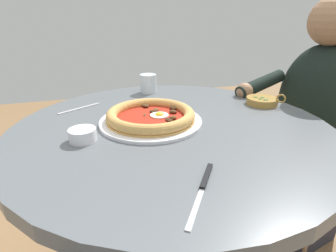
{
  "coord_description": "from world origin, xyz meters",
  "views": [
    {
      "loc": [
        0.23,
        0.74,
        1.07
      ],
      "look_at": [
        0.02,
        0.01,
        0.75
      ],
      "focal_mm": 28.69,
      "sensor_mm": 36.0,
      "label": 1
    }
  ],
  "objects_px": {
    "dining_table": "(172,164)",
    "steak_knife": "(204,183)",
    "water_glass": "(148,85)",
    "diner_person": "(306,144)",
    "ramekin_capers": "(83,134)",
    "fork_utensil": "(80,108)",
    "olive_pan": "(262,101)",
    "cafe_chair_diner": "(323,138)",
    "pizza_on_plate": "(151,117)"
  },
  "relations": [
    {
      "from": "pizza_on_plate",
      "to": "cafe_chair_diner",
      "type": "height_order",
      "value": "cafe_chair_diner"
    },
    {
      "from": "ramekin_capers",
      "to": "fork_utensil",
      "type": "height_order",
      "value": "ramekin_capers"
    },
    {
      "from": "pizza_on_plate",
      "to": "fork_utensil",
      "type": "height_order",
      "value": "pizza_on_plate"
    },
    {
      "from": "fork_utensil",
      "to": "dining_table",
      "type": "bearing_deg",
      "value": 139.61
    },
    {
      "from": "pizza_on_plate",
      "to": "olive_pan",
      "type": "height_order",
      "value": "olive_pan"
    },
    {
      "from": "ramekin_capers",
      "to": "diner_person",
      "type": "xyz_separation_m",
      "value": [
        -0.97,
        -0.2,
        -0.27
      ]
    },
    {
      "from": "water_glass",
      "to": "fork_utensil",
      "type": "xyz_separation_m",
      "value": [
        0.29,
        0.14,
        -0.03
      ]
    },
    {
      "from": "water_glass",
      "to": "diner_person",
      "type": "bearing_deg",
      "value": 162.42
    },
    {
      "from": "fork_utensil",
      "to": "cafe_chair_diner",
      "type": "relative_size",
      "value": 0.18
    },
    {
      "from": "dining_table",
      "to": "pizza_on_plate",
      "type": "height_order",
      "value": "pizza_on_plate"
    },
    {
      "from": "pizza_on_plate",
      "to": "diner_person",
      "type": "bearing_deg",
      "value": -170.63
    },
    {
      "from": "olive_pan",
      "to": "cafe_chair_diner",
      "type": "distance_m",
      "value": 0.53
    },
    {
      "from": "dining_table",
      "to": "olive_pan",
      "type": "bearing_deg",
      "value": -166.61
    },
    {
      "from": "ramekin_capers",
      "to": "fork_utensil",
      "type": "bearing_deg",
      "value": -87.69
    },
    {
      "from": "steak_knife",
      "to": "ramekin_capers",
      "type": "height_order",
      "value": "ramekin_capers"
    },
    {
      "from": "water_glass",
      "to": "pizza_on_plate",
      "type": "bearing_deg",
      "value": 78.6
    },
    {
      "from": "diner_person",
      "to": "dining_table",
      "type": "bearing_deg",
      "value": 12.59
    },
    {
      "from": "pizza_on_plate",
      "to": "steak_knife",
      "type": "bearing_deg",
      "value": 94.07
    },
    {
      "from": "cafe_chair_diner",
      "to": "water_glass",
      "type": "bearing_deg",
      "value": -13.18
    },
    {
      "from": "dining_table",
      "to": "diner_person",
      "type": "bearing_deg",
      "value": -167.41
    },
    {
      "from": "dining_table",
      "to": "diner_person",
      "type": "height_order",
      "value": "diner_person"
    },
    {
      "from": "water_glass",
      "to": "ramekin_capers",
      "type": "height_order",
      "value": "water_glass"
    },
    {
      "from": "dining_table",
      "to": "steak_knife",
      "type": "bearing_deg",
      "value": 84.02
    },
    {
      "from": "dining_table",
      "to": "fork_utensil",
      "type": "relative_size",
      "value": 6.69
    },
    {
      "from": "ramekin_capers",
      "to": "cafe_chair_diner",
      "type": "bearing_deg",
      "value": -168.27
    },
    {
      "from": "ramekin_capers",
      "to": "steak_knife",
      "type": "bearing_deg",
      "value": 129.5
    },
    {
      "from": "water_glass",
      "to": "steak_knife",
      "type": "height_order",
      "value": "water_glass"
    },
    {
      "from": "dining_table",
      "to": "olive_pan",
      "type": "height_order",
      "value": "olive_pan"
    },
    {
      "from": "olive_pan",
      "to": "dining_table",
      "type": "bearing_deg",
      "value": 13.39
    },
    {
      "from": "dining_table",
      "to": "steak_knife",
      "type": "height_order",
      "value": "steak_knife"
    },
    {
      "from": "olive_pan",
      "to": "cafe_chair_diner",
      "type": "bearing_deg",
      "value": -168.34
    },
    {
      "from": "diner_person",
      "to": "cafe_chair_diner",
      "type": "height_order",
      "value": "diner_person"
    },
    {
      "from": "cafe_chair_diner",
      "to": "fork_utensil",
      "type": "bearing_deg",
      "value": -2.57
    },
    {
      "from": "ramekin_capers",
      "to": "cafe_chair_diner",
      "type": "xyz_separation_m",
      "value": [
        -1.11,
        -0.23,
        -0.26
      ]
    },
    {
      "from": "dining_table",
      "to": "diner_person",
      "type": "distance_m",
      "value": 0.73
    },
    {
      "from": "steak_knife",
      "to": "dining_table",
      "type": "bearing_deg",
      "value": -95.98
    },
    {
      "from": "water_glass",
      "to": "steak_knife",
      "type": "relative_size",
      "value": 0.45
    },
    {
      "from": "water_glass",
      "to": "olive_pan",
      "type": "distance_m",
      "value": 0.47
    },
    {
      "from": "dining_table",
      "to": "fork_utensil",
      "type": "xyz_separation_m",
      "value": [
        0.28,
        -0.24,
        0.14
      ]
    },
    {
      "from": "water_glass",
      "to": "ramekin_capers",
      "type": "relative_size",
      "value": 1.08
    },
    {
      "from": "pizza_on_plate",
      "to": "olive_pan",
      "type": "relative_size",
      "value": 2.65
    },
    {
      "from": "dining_table",
      "to": "pizza_on_plate",
      "type": "distance_m",
      "value": 0.17
    },
    {
      "from": "dining_table",
      "to": "steak_knife",
      "type": "distance_m",
      "value": 0.36
    },
    {
      "from": "water_glass",
      "to": "olive_pan",
      "type": "relative_size",
      "value": 0.65
    },
    {
      "from": "dining_table",
      "to": "cafe_chair_diner",
      "type": "height_order",
      "value": "cafe_chair_diner"
    },
    {
      "from": "pizza_on_plate",
      "to": "water_glass",
      "type": "relative_size",
      "value": 4.07
    },
    {
      "from": "fork_utensil",
      "to": "water_glass",
      "type": "bearing_deg",
      "value": -153.41
    },
    {
      "from": "water_glass",
      "to": "cafe_chair_diner",
      "type": "xyz_separation_m",
      "value": [
        -0.83,
        0.19,
        -0.28
      ]
    },
    {
      "from": "water_glass",
      "to": "steak_knife",
      "type": "bearing_deg",
      "value": 86.36
    },
    {
      "from": "ramekin_capers",
      "to": "fork_utensil",
      "type": "relative_size",
      "value": 0.5
    }
  ]
}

